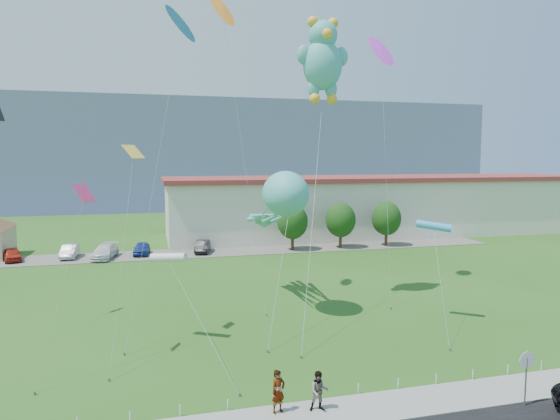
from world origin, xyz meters
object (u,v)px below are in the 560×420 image
object	(u,v)px
stop_sign	(527,365)
parked_car_silver	(70,251)
parked_car_red	(12,254)
parked_car_black	(203,246)
pedestrian_left	(278,391)
octopus_kite	(280,204)
teddy_bear_kite	(323,59)
warehouse	(380,205)
parked_car_white	(105,251)
pedestrian_right	(319,391)
parked_car_blue	(142,248)

from	to	relation	value
stop_sign	parked_car_silver	distance (m)	46.48
parked_car_red	parked_car_black	world-z (taller)	parked_car_black
pedestrian_left	parked_car_red	size ratio (longest dim) A/B	0.45
octopus_kite	teddy_bear_kite	world-z (taller)	teddy_bear_kite
warehouse	parked_car_white	xyz separation A→B (m)	(-36.89, -9.71, -3.33)
parked_car_white	teddy_bear_kite	world-z (taller)	teddy_bear_kite
pedestrian_left	pedestrian_right	size ratio (longest dim) A/B	1.07
stop_sign	parked_car_blue	world-z (taller)	stop_sign
stop_sign	teddy_bear_kite	world-z (taller)	teddy_bear_kite
parked_car_silver	teddy_bear_kite	bearing A→B (deg)	-43.85
pedestrian_right	parked_car_white	distance (m)	38.54
parked_car_red	parked_car_black	xyz separation A→B (m)	(19.74, -0.26, 0.00)
warehouse	parked_car_black	xyz separation A→B (m)	(-26.38, -9.00, -3.38)
parked_car_silver	pedestrian_right	bearing A→B (deg)	-65.81
warehouse	teddy_bear_kite	world-z (taller)	teddy_bear_kite
stop_sign	warehouse	bearing A→B (deg)	71.10
parked_car_silver	warehouse	bearing A→B (deg)	14.05
parked_car_white	parked_car_black	size ratio (longest dim) A/B	1.21
parked_car_white	parked_car_red	bearing A→B (deg)	-174.57
parked_car_blue	teddy_bear_kite	world-z (taller)	teddy_bear_kite
octopus_kite	teddy_bear_kite	bearing A→B (deg)	25.61
parked_car_red	teddy_bear_kite	world-z (taller)	teddy_bear_kite
pedestrian_left	parked_car_red	bearing A→B (deg)	94.00
pedestrian_right	parked_car_silver	size ratio (longest dim) A/B	0.40
stop_sign	teddy_bear_kite	xyz separation A→B (m)	(-3.08, 17.91, 16.08)
teddy_bear_kite	warehouse	bearing A→B (deg)	57.13
stop_sign	pedestrian_right	world-z (taller)	stop_sign
warehouse	parked_car_red	world-z (taller)	warehouse
pedestrian_left	teddy_bear_kite	world-z (taller)	teddy_bear_kite
octopus_kite	pedestrian_right	bearing A→B (deg)	-98.21
parked_car_blue	parked_car_silver	bearing A→B (deg)	-175.32
stop_sign	pedestrian_right	size ratio (longest dim) A/B	1.47
parked_car_red	teddy_bear_kite	bearing A→B (deg)	-55.41
parked_car_white	teddy_bear_kite	bearing A→B (deg)	-38.51
pedestrian_left	octopus_kite	bearing A→B (deg)	51.91
pedestrian_right	octopus_kite	size ratio (longest dim) A/B	0.13
teddy_bear_kite	parked_car_red	bearing A→B (deg)	140.90
warehouse	pedestrian_right	bearing A→B (deg)	-118.57
warehouse	parked_car_silver	distance (m)	41.60
stop_sign	octopus_kite	world-z (taller)	octopus_kite
parked_car_silver	parked_car_white	distance (m)	3.89
warehouse	pedestrian_left	world-z (taller)	warehouse
warehouse	parked_car_white	distance (m)	38.29
parked_car_red	teddy_bear_kite	distance (m)	38.28
parked_car_blue	stop_sign	bearing A→B (deg)	-62.03
parked_car_blue	teddy_bear_kite	xyz separation A→B (m)	(13.50, -21.75, 17.20)
parked_car_red	octopus_kite	bearing A→B (deg)	-61.80
parked_car_red	parked_car_blue	size ratio (longest dim) A/B	1.00
parked_car_red	octopus_kite	world-z (taller)	octopus_kite
parked_car_red	stop_sign	bearing A→B (deg)	-69.43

